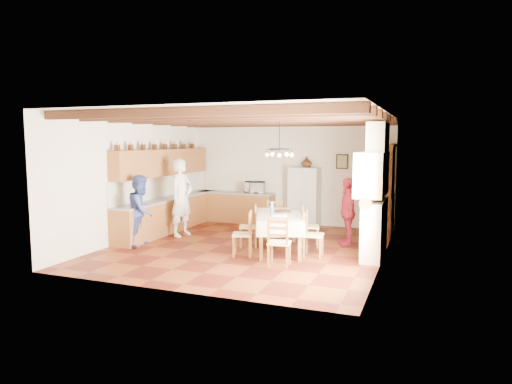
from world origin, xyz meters
TOP-DOWN VIEW (x-y plane):
  - floor at (0.00, 0.00)m, footprint 6.00×6.50m
  - ceiling at (0.00, 0.00)m, footprint 6.00×6.50m
  - wall_back at (0.00, 3.26)m, footprint 6.00×0.02m
  - wall_front at (0.00, -3.26)m, footprint 6.00×0.02m
  - wall_left at (-3.01, 0.00)m, footprint 0.02×6.50m
  - wall_right at (3.01, 0.00)m, footprint 0.02×6.50m
  - ceiling_beams at (0.00, 0.00)m, footprint 6.00×6.30m
  - lower_cabinets_left at (-2.70, 1.05)m, footprint 0.60×4.30m
  - lower_cabinets_back at (-1.55, 2.95)m, footprint 2.30×0.60m
  - countertop_left at (-2.70, 1.05)m, footprint 0.62×4.30m
  - countertop_back at (-1.55, 2.95)m, footprint 2.34×0.62m
  - backsplash_left at (-2.98, 1.05)m, footprint 0.03×4.30m
  - backsplash_back at (-1.55, 3.23)m, footprint 2.30×0.03m
  - upper_cabinets at (-2.83, 1.05)m, footprint 0.35×4.20m
  - fireplace at (2.72, 0.20)m, footprint 0.56×1.60m
  - wall_picture at (1.55, 3.23)m, footprint 0.34×0.03m
  - refrigerator at (0.55, 3.08)m, footprint 0.87×0.73m
  - hutch at (2.75, 2.41)m, footprint 0.56×1.30m
  - dining_table at (0.78, -0.06)m, footprint 1.56×2.11m
  - chandelier at (0.78, -0.06)m, footprint 0.47×0.47m
  - chair_left_near at (0.19, -0.74)m, footprint 0.51×0.52m
  - chair_left_far at (-0.02, 0.11)m, footprint 0.52×0.54m
  - chair_right_near at (1.61, -0.26)m, footprint 0.44×0.46m
  - chair_right_far at (1.31, 0.64)m, footprint 0.50×0.51m
  - chair_end_near at (1.16, -1.21)m, footprint 0.47×0.45m
  - chair_end_far at (0.28, 1.08)m, footprint 0.50×0.48m
  - person_man at (-2.05, 0.61)m, footprint 0.59×0.79m
  - person_woman_blue at (-2.36, -0.69)m, footprint 0.78×0.92m
  - person_woman_red at (2.08, 1.12)m, footprint 0.68×1.00m
  - microwave at (-0.95, 2.95)m, footprint 0.68×0.55m
  - fridge_vase at (0.58, 3.08)m, footprint 0.35×0.35m

SIDE VIEW (x-z plane):
  - floor at x=0.00m, z-range -0.02..0.00m
  - lower_cabinets_left at x=-2.70m, z-range 0.00..0.86m
  - lower_cabinets_back at x=-1.55m, z-range 0.00..0.86m
  - chair_left_near at x=0.19m, z-range 0.00..0.96m
  - chair_left_far at x=-0.02m, z-range 0.00..0.96m
  - chair_right_near at x=1.61m, z-range 0.00..0.96m
  - chair_right_far at x=1.31m, z-range 0.00..0.96m
  - chair_end_near at x=1.16m, z-range 0.00..0.96m
  - chair_end_far at x=0.28m, z-range 0.00..0.96m
  - dining_table at x=0.78m, z-range 0.33..1.16m
  - person_woman_red at x=2.08m, z-range 0.00..1.58m
  - person_woman_blue at x=-2.36m, z-range 0.00..1.65m
  - refrigerator at x=0.55m, z-range 0.00..1.68m
  - countertop_left at x=-2.70m, z-range 0.86..0.90m
  - countertop_back at x=-1.55m, z-range 0.86..0.90m
  - person_man at x=-2.05m, z-range 0.00..1.98m
  - microwave at x=-0.95m, z-range 0.90..1.23m
  - hutch at x=2.75m, z-range 0.00..2.35m
  - backsplash_left at x=-2.98m, z-range 0.90..1.50m
  - backsplash_back at x=-1.55m, z-range 0.90..1.50m
  - fireplace at x=2.72m, z-range 0.00..2.80m
  - wall_back at x=0.00m, z-range 0.00..3.00m
  - wall_front at x=0.00m, z-range 0.00..3.00m
  - wall_left at x=-3.01m, z-range 0.00..3.00m
  - wall_right at x=3.01m, z-range 0.00..3.00m
  - fridge_vase at x=0.58m, z-range 1.68..1.98m
  - upper_cabinets at x=-2.83m, z-range 1.50..2.20m
  - wall_picture at x=1.55m, z-range 1.64..2.06m
  - chandelier at x=0.78m, z-range 2.23..2.27m
  - ceiling_beams at x=0.00m, z-range 2.83..2.99m
  - ceiling at x=0.00m, z-range 3.00..3.02m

